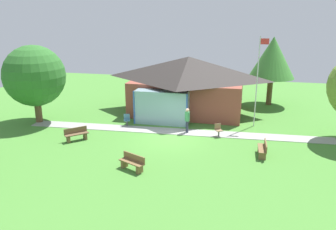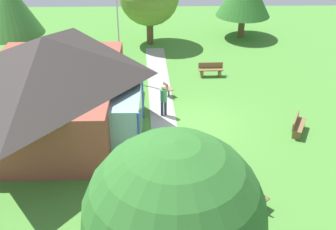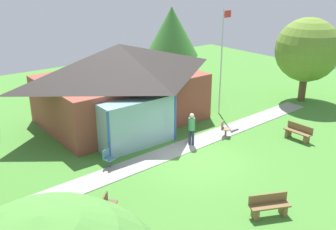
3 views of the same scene
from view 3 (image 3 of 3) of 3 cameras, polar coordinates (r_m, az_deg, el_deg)
ground_plane at (r=18.70m, az=4.18°, el=-6.46°), size 44.00×44.00×0.00m
pavilion at (r=22.77m, az=-6.96°, el=4.86°), size 9.78×8.05×4.57m
footpath at (r=19.61m, az=1.54°, el=-5.02°), size 21.31×2.36×0.03m
flagpole at (r=23.73m, az=7.94°, el=8.28°), size 0.64×0.08×6.44m
bench_front_center at (r=14.96m, az=14.65°, el=-12.85°), size 1.54×1.04×0.84m
bench_mid_right at (r=21.68m, az=18.61°, el=-2.46°), size 0.47×1.51×0.84m
bench_mid_left at (r=14.32m, az=-9.20°, el=-14.04°), size 1.37×1.37×0.84m
patio_chair_west at (r=17.94m, az=-8.76°, el=-6.41°), size 0.57×0.57×0.86m
patio_chair_lawn_spare at (r=21.16m, az=8.33°, el=-2.08°), size 0.61×0.61×0.86m
visitor_on_path at (r=19.69m, az=3.49°, el=-1.74°), size 0.34×0.34×1.74m
tree_east_hedge at (r=27.61m, az=19.82°, el=8.99°), size 4.24×4.24×5.65m
tree_behind_pavilion_right at (r=29.31m, az=0.54°, el=12.18°), size 3.97×3.97×6.04m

